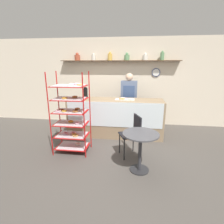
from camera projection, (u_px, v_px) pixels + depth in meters
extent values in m
plane|color=#4C4742|center=(110.00, 154.00, 3.87)|extent=(14.00, 14.00, 0.00)
cube|color=beige|center=(119.00, 82.00, 5.59)|extent=(10.00, 0.06, 2.70)
cube|color=#4C331E|center=(119.00, 61.00, 5.27)|extent=(3.62, 0.24, 0.02)
cylinder|color=#B24C33|center=(77.00, 58.00, 5.41)|extent=(0.17, 0.17, 0.16)
sphere|color=#B24C33|center=(77.00, 54.00, 5.38)|extent=(0.09, 0.09, 0.09)
cylinder|color=silver|center=(94.00, 58.00, 5.35)|extent=(0.13, 0.13, 0.15)
sphere|color=silver|center=(94.00, 54.00, 5.32)|extent=(0.07, 0.07, 0.07)
cylinder|color=gold|center=(110.00, 57.00, 5.28)|extent=(0.14, 0.14, 0.19)
sphere|color=gold|center=(110.00, 53.00, 5.25)|extent=(0.07, 0.07, 0.07)
cylinder|color=#669966|center=(127.00, 58.00, 5.22)|extent=(0.15, 0.15, 0.16)
sphere|color=#669966|center=(127.00, 54.00, 5.19)|extent=(0.08, 0.08, 0.08)
cylinder|color=silver|center=(145.00, 58.00, 5.15)|extent=(0.16, 0.16, 0.14)
sphere|color=silver|center=(145.00, 54.00, 5.12)|extent=(0.09, 0.09, 0.09)
cylinder|color=#669966|center=(162.00, 56.00, 5.08)|extent=(0.11, 0.11, 0.22)
sphere|color=#669966|center=(163.00, 52.00, 5.05)|extent=(0.06, 0.06, 0.06)
cylinder|color=navy|center=(156.00, 72.00, 5.32)|extent=(0.25, 0.03, 0.25)
cylinder|color=white|center=(156.00, 72.00, 5.30)|extent=(0.21, 0.00, 0.21)
cube|color=#937A5B|center=(115.00, 118.00, 4.76)|extent=(2.52, 0.66, 1.01)
cube|color=silver|center=(114.00, 115.00, 4.39)|extent=(2.42, 0.01, 0.64)
cylinder|color=#B71414|center=(49.00, 116.00, 3.57)|extent=(0.02, 0.02, 1.77)
cylinder|color=#B71414|center=(84.00, 118.00, 3.48)|extent=(0.02, 0.02, 1.77)
cylinder|color=#B71414|center=(59.00, 110.00, 4.02)|extent=(0.02, 0.02, 1.77)
cylinder|color=#B71414|center=(90.00, 111.00, 3.93)|extent=(0.02, 0.02, 1.77)
cube|color=#B71414|center=(73.00, 146.00, 3.95)|extent=(0.70, 0.46, 0.01)
cube|color=silver|center=(73.00, 146.00, 3.95)|extent=(0.62, 0.40, 0.01)
torus|color=silver|center=(78.00, 144.00, 4.00)|extent=(0.14, 0.14, 0.04)
torus|color=silver|center=(79.00, 143.00, 4.02)|extent=(0.11, 0.11, 0.03)
cube|color=#B71414|center=(72.00, 135.00, 3.88)|extent=(0.70, 0.46, 0.01)
cube|color=silver|center=(72.00, 135.00, 3.88)|extent=(0.62, 0.40, 0.01)
torus|color=tan|center=(76.00, 135.00, 3.78)|extent=(0.13, 0.13, 0.03)
torus|color=#EAB2C1|center=(65.00, 133.00, 3.89)|extent=(0.13, 0.13, 0.03)
torus|color=#EAB2C1|center=(74.00, 133.00, 3.91)|extent=(0.13, 0.13, 0.04)
torus|color=gold|center=(74.00, 134.00, 3.84)|extent=(0.11, 0.11, 0.04)
cube|color=#B71414|center=(71.00, 124.00, 3.81)|extent=(0.70, 0.46, 0.01)
cube|color=silver|center=(71.00, 123.00, 3.81)|extent=(0.62, 0.40, 0.01)
torus|color=gold|center=(71.00, 121.00, 3.84)|extent=(0.11, 0.11, 0.03)
torus|color=#EAB2C1|center=(77.00, 123.00, 3.73)|extent=(0.11, 0.11, 0.04)
cube|color=#B71414|center=(71.00, 112.00, 3.74)|extent=(0.70, 0.46, 0.01)
cube|color=silver|center=(71.00, 111.00, 3.73)|extent=(0.62, 0.40, 0.01)
torus|color=brown|center=(61.00, 110.00, 3.72)|extent=(0.13, 0.13, 0.03)
torus|color=brown|center=(75.00, 111.00, 3.63)|extent=(0.12, 0.12, 0.03)
torus|color=brown|center=(77.00, 109.00, 3.84)|extent=(0.11, 0.11, 0.03)
torus|color=gold|center=(64.00, 111.00, 3.66)|extent=(0.11, 0.11, 0.03)
torus|color=#EAB2C1|center=(58.00, 111.00, 3.65)|extent=(0.12, 0.12, 0.03)
cube|color=#B71414|center=(70.00, 99.00, 3.66)|extent=(0.70, 0.46, 0.01)
cube|color=silver|center=(70.00, 99.00, 3.66)|extent=(0.62, 0.40, 0.01)
torus|color=gold|center=(65.00, 98.00, 3.60)|extent=(0.11, 0.11, 0.04)
torus|color=brown|center=(75.00, 97.00, 3.70)|extent=(0.12, 0.12, 0.04)
cube|color=#B71414|center=(69.00, 86.00, 3.59)|extent=(0.70, 0.46, 0.01)
cube|color=silver|center=(69.00, 86.00, 3.59)|extent=(0.62, 0.40, 0.01)
torus|color=#EAB2C1|center=(72.00, 84.00, 3.62)|extent=(0.12, 0.12, 0.03)
torus|color=#EAB2C1|center=(77.00, 84.00, 3.62)|extent=(0.13, 0.13, 0.04)
torus|color=tan|center=(80.00, 84.00, 3.57)|extent=(0.13, 0.13, 0.03)
torus|color=silver|center=(70.00, 85.00, 3.49)|extent=(0.11, 0.11, 0.03)
cube|color=#282833|center=(128.00, 113.00, 5.29)|extent=(0.28, 0.19, 0.97)
cube|color=slate|center=(129.00, 89.00, 5.10)|extent=(0.47, 0.22, 0.48)
cube|color=#334770|center=(129.00, 93.00, 5.01)|extent=(0.33, 0.01, 0.40)
sphere|color=beige|center=(129.00, 77.00, 5.00)|extent=(0.22, 0.22, 0.22)
cylinder|color=#262628|center=(139.00, 170.00, 3.27)|extent=(0.36, 0.36, 0.02)
cylinder|color=#333338|center=(140.00, 152.00, 3.17)|extent=(0.06, 0.06, 0.70)
cylinder|color=#4C4C51|center=(141.00, 134.00, 3.08)|extent=(0.65, 0.65, 0.02)
cylinder|color=black|center=(120.00, 143.00, 3.86)|extent=(0.02, 0.02, 0.46)
cylinder|color=black|center=(124.00, 150.00, 3.56)|extent=(0.02, 0.02, 0.46)
cylinder|color=black|center=(133.00, 141.00, 3.94)|extent=(0.02, 0.02, 0.46)
cylinder|color=black|center=(139.00, 148.00, 3.63)|extent=(0.02, 0.02, 0.46)
cube|color=black|center=(129.00, 135.00, 3.68)|extent=(0.50, 0.50, 0.03)
cube|color=black|center=(137.00, 125.00, 3.67)|extent=(0.16, 0.35, 0.40)
cylinder|color=black|center=(86.00, 93.00, 4.80)|extent=(0.11, 0.11, 0.26)
ellipsoid|color=black|center=(85.00, 88.00, 4.76)|extent=(0.10, 0.10, 0.04)
cube|color=white|center=(125.00, 99.00, 4.63)|extent=(0.50, 0.24, 0.01)
torus|color=#EAB2C1|center=(122.00, 98.00, 4.69)|extent=(0.11, 0.11, 0.03)
torus|color=silver|center=(123.00, 98.00, 4.69)|extent=(0.11, 0.11, 0.03)
torus|color=#EAB2C1|center=(125.00, 98.00, 4.63)|extent=(0.12, 0.12, 0.03)
torus|color=tan|center=(121.00, 99.00, 4.59)|extent=(0.10, 0.10, 0.03)
torus|color=silver|center=(130.00, 99.00, 4.55)|extent=(0.13, 0.13, 0.03)
torus|color=tan|center=(123.00, 99.00, 4.59)|extent=(0.11, 0.11, 0.03)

